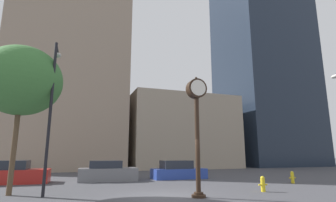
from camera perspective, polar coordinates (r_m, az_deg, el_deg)
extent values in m
plane|color=#424247|center=(12.36, -0.70, -20.08)|extent=(200.00, 200.00, 0.00)
cube|color=gray|center=(38.36, -20.13, 11.07)|extent=(13.83, 12.00, 32.17)
cube|color=gray|center=(38.25, 1.90, -7.00)|extent=(14.47, 12.00, 9.63)
cube|color=#1E2838|center=(48.53, 20.03, 6.11)|extent=(13.60, 12.00, 31.83)
cylinder|color=black|center=(12.16, 6.69, -19.86)|extent=(0.63, 0.63, 0.12)
cylinder|color=black|center=(12.14, 6.68, -19.35)|extent=(0.42, 0.42, 0.10)
cylinder|color=black|center=(12.04, 6.44, -9.20)|extent=(0.21, 0.21, 4.19)
cylinder|color=black|center=(12.40, 6.18, 2.67)|extent=(0.92, 0.41, 0.92)
cylinder|color=white|center=(12.21, 6.61, 2.90)|extent=(0.75, 0.02, 0.75)
cylinder|color=white|center=(12.59, 5.76, 2.44)|extent=(0.75, 0.02, 0.75)
sphere|color=black|center=(12.53, 6.13, 4.96)|extent=(0.12, 0.12, 0.12)
cube|color=red|center=(20.11, -31.39, -13.88)|extent=(4.84, 1.99, 0.87)
cube|color=#232833|center=(20.13, -31.84, -11.76)|extent=(2.67, 1.71, 0.57)
cube|color=slate|center=(19.56, -12.94, -15.31)|extent=(4.06, 2.02, 0.88)
cube|color=#232833|center=(19.50, -13.45, -13.25)|extent=(2.26, 1.73, 0.51)
cube|color=#28429E|center=(20.81, 2.38, -15.51)|extent=(4.13, 1.77, 0.75)
cube|color=#232833|center=(20.70, 1.82, -13.65)|extent=(2.28, 1.53, 0.61)
cylinder|color=yellow|center=(19.33, 25.47, -14.96)|extent=(0.21, 0.21, 0.62)
sphere|color=yellow|center=(19.31, 25.38, -13.93)|extent=(0.20, 0.20, 0.20)
cylinder|color=yellow|center=(19.21, 25.08, -14.93)|extent=(0.14, 0.07, 0.07)
cylinder|color=yellow|center=(19.45, 25.84, -14.81)|extent=(0.14, 0.07, 0.07)
cylinder|color=yellow|center=(14.59, 19.97, -16.87)|extent=(0.22, 0.22, 0.62)
sphere|color=yellow|center=(14.56, 19.87, -15.52)|extent=(0.21, 0.21, 0.21)
cylinder|color=yellow|center=(14.48, 19.38, -16.83)|extent=(0.14, 0.08, 0.08)
cylinder|color=yellow|center=(14.70, 20.53, -16.67)|extent=(0.14, 0.08, 0.08)
cylinder|color=black|center=(13.35, -24.31, -2.88)|extent=(0.14, 0.14, 7.22)
cylinder|color=black|center=(14.80, -22.99, 10.33)|extent=(0.11, 1.20, 0.11)
ellipsoid|color=silver|center=(15.32, -22.88, 9.18)|extent=(0.36, 0.60, 0.24)
ellipsoid|color=silver|center=(19.49, 32.67, 4.55)|extent=(0.36, 0.60, 0.24)
cylinder|color=brown|center=(14.46, -30.52, -8.79)|extent=(0.24, 0.24, 4.27)
ellipsoid|color=#3D7538|center=(14.89, -29.24, 3.89)|extent=(3.84, 3.84, 3.46)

